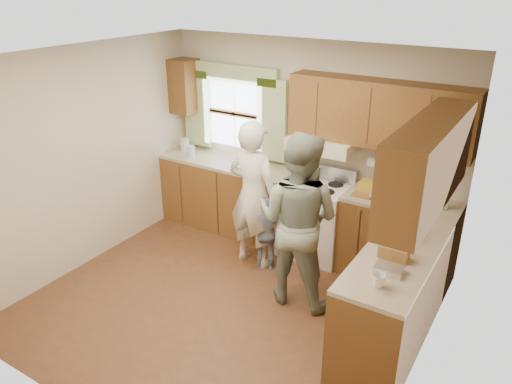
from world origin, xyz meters
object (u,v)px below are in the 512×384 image
Objects in this scene: child at (266,234)px; stove at (316,218)px; woman_left at (253,195)px; woman_right at (298,220)px.

stove is at bearing -146.42° from child.
woman_right is (0.76, -0.36, 0.04)m from woman_left.
woman_left is at bearing -131.58° from stove.
woman_left is 1.95× the size of child.
child is at bearing -33.48° from woman_right.
woman_right reaches higher than woman_left.
child is at bearing -117.59° from stove.
child is (0.20, -0.03, -0.42)m from woman_left.
woman_left is 0.95× the size of woman_right.
child is (-0.56, 0.33, -0.47)m from woman_right.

